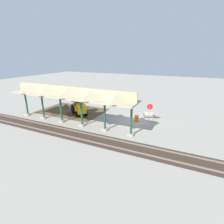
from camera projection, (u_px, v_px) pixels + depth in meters
ground_plane at (134, 121)px, 23.86m from camera, size 120.00×120.00×0.00m
dirt_work_zone at (72, 111)px, 28.29m from camera, size 10.28×7.00×0.01m
platform_canopy at (70, 92)px, 21.68m from camera, size 17.56×3.20×4.90m
rail_tracks at (111, 143)px, 17.77m from camera, size 60.00×2.58×0.15m
stop_sign at (150, 109)px, 23.01m from camera, size 0.76×0.13×2.50m
backhoe at (79, 106)px, 26.26m from camera, size 4.71×4.06×2.82m
dirt_mound at (66, 108)px, 30.06m from camera, size 4.08×4.08×1.30m
concrete_pipe at (149, 115)px, 25.13m from camera, size 1.53×1.28×0.82m
traffic_barrel at (136, 118)px, 23.55m from camera, size 0.56×0.56×0.90m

